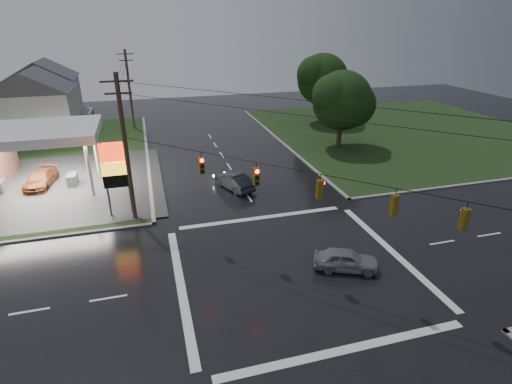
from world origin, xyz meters
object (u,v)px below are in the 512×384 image
object	(u,v)px
tree_ne_near	(343,101)
car_crossing	(346,260)
car_north	(234,181)
utility_pole_n	(129,89)
utility_pole_nw	(126,148)
house_near	(35,104)
house_far	(45,89)
car_pump	(41,179)
pylon_sign	(115,167)
tree_ne_far	(324,79)

from	to	relation	value
tree_ne_near	car_crossing	distance (m)	26.03
car_north	utility_pole_n	bearing A→B (deg)	-92.10
utility_pole_nw	tree_ne_near	distance (m)	26.74
house_near	car_north	bearing A→B (deg)	-48.55
car_north	house_far	bearing A→B (deg)	-80.14
car_pump	pylon_sign	bearing A→B (deg)	-40.15
pylon_sign	car_crossing	world-z (taller)	pylon_sign
pylon_sign	tree_ne_near	size ratio (longest dim) A/B	0.67
house_far	tree_ne_far	xyz separation A→B (m)	(39.10, -14.01, 1.77)
utility_pole_n	house_far	world-z (taller)	utility_pole_n
house_far	car_pump	distance (m)	29.93
utility_pole_n	tree_ne_near	distance (m)	28.55
tree_ne_near	tree_ne_far	world-z (taller)	tree_ne_far
house_near	car_pump	size ratio (longest dim) A/B	2.23
car_north	house_near	bearing A→B (deg)	-69.97
pylon_sign	utility_pole_n	xyz separation A→B (m)	(1.00, 27.50, 1.46)
pylon_sign	car_crossing	bearing A→B (deg)	-40.44
utility_pole_n	house_far	xyz separation A→B (m)	(-12.45, 10.00, -1.06)
pylon_sign	car_pump	xyz separation A→B (m)	(-7.25, 8.09, -3.29)
utility_pole_nw	car_north	size ratio (longest dim) A/B	2.43
tree_ne_near	car_pump	size ratio (longest dim) A/B	1.81
utility_pole_n	utility_pole_nw	bearing A→B (deg)	-90.00
car_north	car_pump	distance (m)	17.79
house_far	car_pump	size ratio (longest dim) A/B	2.23
pylon_sign	car_north	distance (m)	10.58
house_near	car_north	xyz separation A→B (m)	(20.15, -22.82, -3.66)
car_pump	car_north	bearing A→B (deg)	-9.71
utility_pole_nw	car_pump	xyz separation A→B (m)	(-8.25, 9.09, -5.00)
car_north	tree_ne_far	bearing A→B (deg)	-152.20
utility_pole_nw	house_near	bearing A→B (deg)	113.37
house_near	car_crossing	size ratio (longest dim) A/B	2.79
utility_pole_nw	utility_pole_n	bearing A→B (deg)	90.00
house_near	house_far	size ratio (longest dim) A/B	1.00
tree_ne_near	car_pump	bearing A→B (deg)	-173.91
utility_pole_nw	tree_ne_near	bearing A→B (deg)	27.86
utility_pole_nw	house_far	size ratio (longest dim) A/B	1.00
utility_pole_nw	car_north	distance (m)	10.68
car_crossing	car_pump	bearing A→B (deg)	70.05
car_pump	house_far	bearing A→B (deg)	106.10
tree_ne_near	car_north	world-z (taller)	tree_ne_near
tree_ne_near	house_far	bearing A→B (deg)	144.23
car_north	car_crossing	world-z (taller)	car_north
house_near	tree_ne_near	distance (m)	37.80
utility_pole_nw	car_pump	world-z (taller)	utility_pole_nw
tree_ne_near	tree_ne_far	xyz separation A→B (m)	(3.01, 12.00, 0.62)
house_near	car_north	world-z (taller)	house_near
utility_pole_nw	house_far	world-z (taller)	utility_pole_nw
house_near	car_crossing	world-z (taller)	house_near
pylon_sign	tree_ne_near	xyz separation A→B (m)	(24.64, 11.49, 1.55)
house_far	tree_ne_near	distance (m)	44.50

